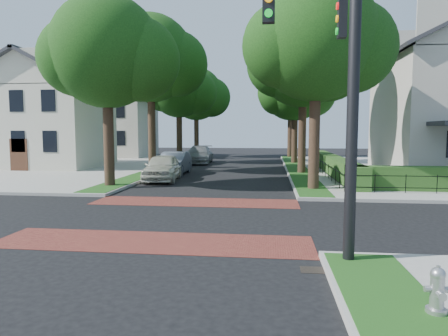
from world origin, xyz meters
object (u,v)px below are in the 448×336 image
(parked_car_middle, at_px, (174,163))
(fire_hydrant, at_px, (437,291))
(traffic_signal, at_px, (343,61))
(parked_car_front, at_px, (163,167))
(parked_car_rear, at_px, (199,155))

(parked_car_middle, height_order, fire_hydrant, parked_car_middle)
(traffic_signal, bearing_deg, parked_car_front, 119.30)
(parked_car_front, xyz_separation_m, fire_hydrant, (9.46, -17.76, -0.31))
(fire_hydrant, bearing_deg, traffic_signal, 124.33)
(traffic_signal, bearing_deg, fire_hydrant, -68.94)
(parked_car_rear, height_order, fire_hydrant, parked_car_rear)
(parked_car_rear, xyz_separation_m, fire_hydrant, (9.59, -31.44, -0.31))
(parked_car_rear, bearing_deg, traffic_signal, -76.46)
(parked_car_front, bearing_deg, parked_car_middle, 86.67)
(traffic_signal, xyz_separation_m, parked_car_front, (-8.36, 14.89, -3.86))
(traffic_signal, bearing_deg, parked_car_middle, 114.62)
(traffic_signal, height_order, parked_car_rear, traffic_signal)
(traffic_signal, distance_m, fire_hydrant, 5.19)
(traffic_signal, distance_m, parked_car_rear, 30.05)
(parked_car_middle, xyz_separation_m, parked_car_rear, (0.00, 10.05, 0.03))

